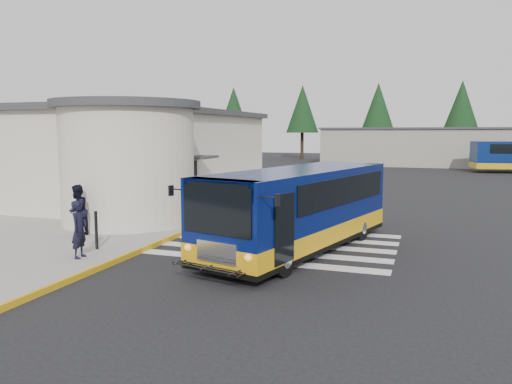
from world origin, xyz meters
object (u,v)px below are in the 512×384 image
(pedestrian_a, at_px, (79,229))
(bollard, at_px, (96,230))
(transit_bus, at_px, (300,212))
(pedestrian_b, at_px, (77,211))

(pedestrian_a, bearing_deg, bollard, 3.09)
(transit_bus, xyz_separation_m, pedestrian_a, (-5.60, -3.52, -0.26))
(transit_bus, relative_size, pedestrian_b, 5.24)
(bollard, bearing_deg, pedestrian_b, 142.43)
(transit_bus, height_order, bollard, transit_bus)
(transit_bus, distance_m, pedestrian_b, 7.67)
(transit_bus, bearing_deg, bollard, -142.15)
(bollard, bearing_deg, transit_bus, 23.12)
(pedestrian_b, distance_m, bollard, 2.27)
(pedestrian_b, bearing_deg, transit_bus, 88.96)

